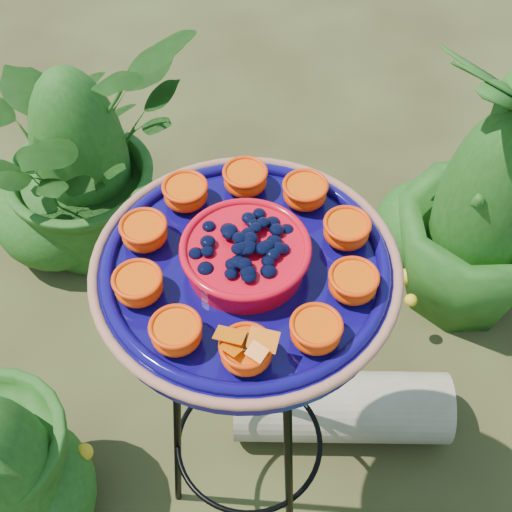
% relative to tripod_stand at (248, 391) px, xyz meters
% --- Properties ---
extents(ground_plane, '(20.00, 20.00, 0.00)m').
position_rel_tripod_stand_xyz_m(ground_plane, '(-0.01, 0.12, -0.56)').
color(ground_plane, '#2D2214').
rests_on(ground_plane, ground).
extents(tripod_stand, '(0.42, 0.42, 0.93)m').
position_rel_tripod_stand_xyz_m(tripod_stand, '(0.00, 0.00, 0.00)').
color(tripod_stand, black).
rests_on(tripod_stand, ground).
extents(feeder_dish, '(0.59, 0.59, 0.11)m').
position_rel_tripod_stand_xyz_m(feeder_dish, '(0.00, -0.00, 0.41)').
color(feeder_dish, '#0D0755').
rests_on(feeder_dish, tripod_stand).
extents(driftwood_log, '(0.60, 0.28, 0.19)m').
position_rel_tripod_stand_xyz_m(driftwood_log, '(0.21, 0.24, -0.47)').
color(driftwood_log, tan).
rests_on(driftwood_log, ground).
extents(shrub_back_left, '(0.87, 0.90, 0.77)m').
position_rel_tripod_stand_xyz_m(shrub_back_left, '(-0.66, 0.80, -0.18)').
color(shrub_back_left, '#1C4412').
rests_on(shrub_back_left, ground).
extents(shrub_back_right, '(0.69, 0.69, 0.87)m').
position_rel_tripod_stand_xyz_m(shrub_back_right, '(0.54, 0.77, -0.13)').
color(shrub_back_right, '#1C4412').
rests_on(shrub_back_right, ground).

